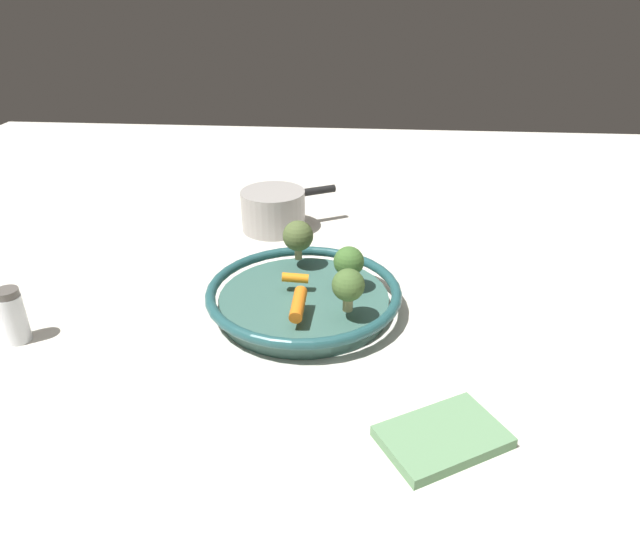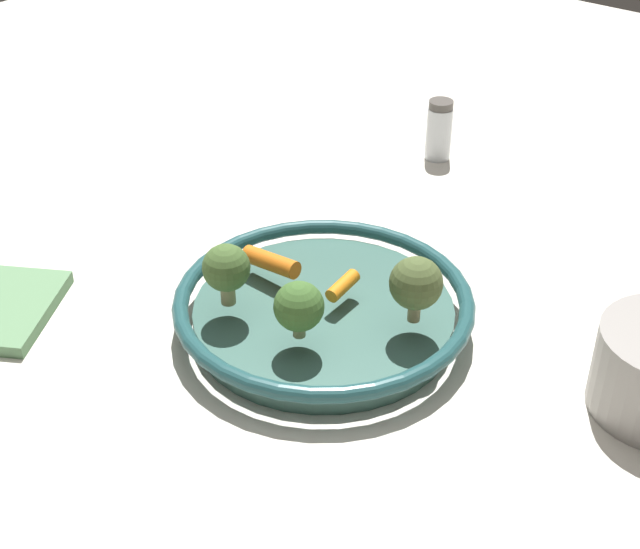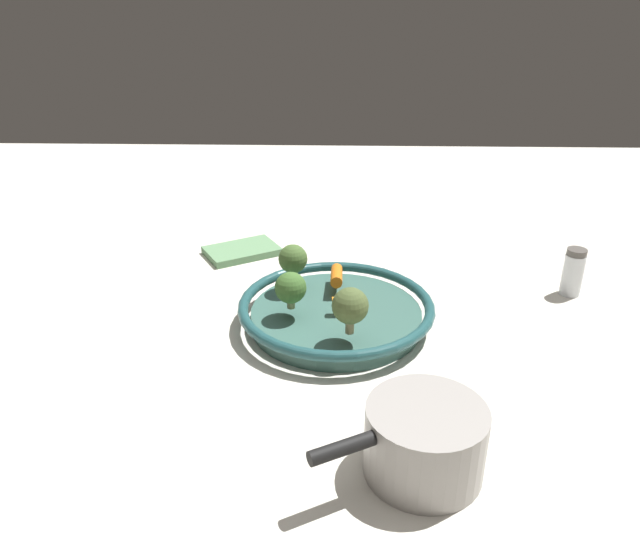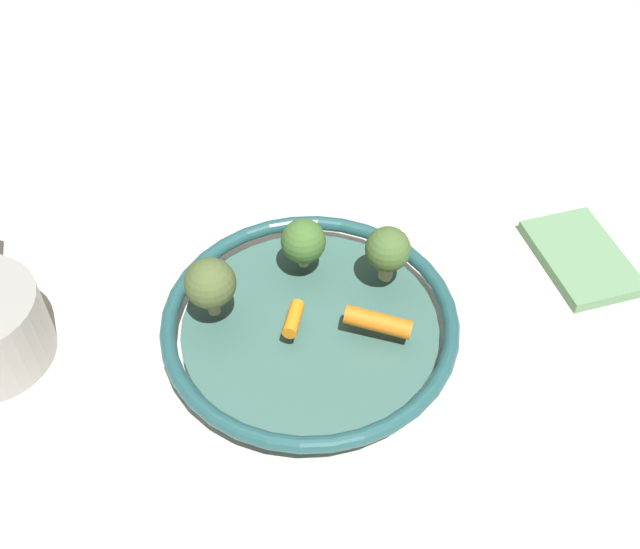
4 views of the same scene
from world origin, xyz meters
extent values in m
plane|color=silver|center=(0.00, 0.00, 0.00)|extent=(2.39, 2.39, 0.00)
cylinder|color=#3D665B|center=(0.00, 0.00, 0.01)|extent=(0.27, 0.27, 0.03)
torus|color=#235153|center=(0.00, 0.00, 0.03)|extent=(0.31, 0.31, 0.02)
cylinder|color=orange|center=(0.01, -0.01, 0.05)|extent=(0.04, 0.02, 0.02)
cylinder|color=orange|center=(0.00, 0.07, 0.05)|extent=(0.02, 0.07, 0.03)
cylinder|color=tan|center=(-0.07, 0.06, 0.05)|extent=(0.01, 0.01, 0.02)
sphere|color=#46652F|center=(-0.07, 0.06, 0.08)|extent=(0.05, 0.05, 0.05)
cylinder|color=tan|center=(-0.07, -0.02, 0.05)|extent=(0.01, 0.01, 0.01)
sphere|color=#406A2E|center=(-0.07, -0.02, 0.08)|extent=(0.05, 0.05, 0.05)
cylinder|color=tan|center=(0.02, -0.10, 0.05)|extent=(0.01, 0.01, 0.02)
sphere|color=#4D5E31|center=(0.02, -0.10, 0.09)|extent=(0.05, 0.05, 0.05)
cylinder|color=silver|center=(0.41, 0.12, 0.04)|extent=(0.03, 0.03, 0.07)
cylinder|color=#56514C|center=(0.41, 0.12, 0.08)|extent=(0.03, 0.03, 0.01)
cylinder|color=#9E9993|center=(0.10, -0.32, 0.04)|extent=(0.13, 0.13, 0.08)
cylinder|color=black|center=(0.01, -0.37, 0.07)|extent=(0.07, 0.05, 0.02)
cube|color=#669366|center=(-0.19, 0.27, 0.01)|extent=(0.17, 0.15, 0.01)
camera|label=1|loc=(-0.09, 0.78, 0.48)|focal=32.18mm
camera|label=2|loc=(-0.59, -0.47, 0.57)|focal=51.22mm
camera|label=3|loc=(0.00, -0.84, 0.49)|focal=34.13mm
camera|label=4|loc=(0.48, 0.13, 0.65)|focal=43.03mm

